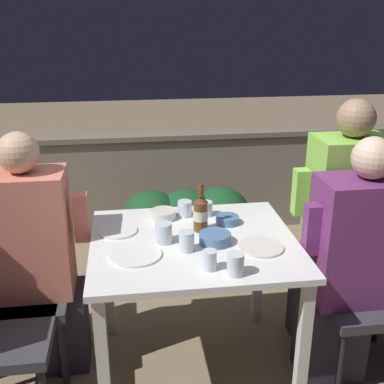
# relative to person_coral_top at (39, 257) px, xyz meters

# --- Properties ---
(ground_plane) EXTENTS (16.00, 16.00, 0.00)m
(ground_plane) POSITION_rel_person_coral_top_xyz_m (0.74, -0.14, -0.63)
(ground_plane) COLOR #847056
(parapet_wall) EXTENTS (9.00, 0.18, 0.84)m
(parapet_wall) POSITION_rel_person_coral_top_xyz_m (0.74, 1.58, -0.21)
(parapet_wall) COLOR gray
(parapet_wall) RESTS_ON ground_plane
(dining_table) EXTENTS (0.97, 0.84, 0.74)m
(dining_table) POSITION_rel_person_coral_top_xyz_m (0.74, -0.14, 0.01)
(dining_table) COLOR white
(dining_table) RESTS_ON ground_plane
(planter_hedge) EXTENTS (0.87, 0.47, 0.63)m
(planter_hedge) POSITION_rel_person_coral_top_xyz_m (0.83, 0.81, -0.28)
(planter_hedge) COLOR brown
(planter_hedge) RESTS_ON ground_plane
(person_coral_top) EXTENTS (0.48, 0.26, 1.26)m
(person_coral_top) POSITION_rel_person_coral_top_xyz_m (0.00, 0.00, 0.00)
(person_coral_top) COLOR #282833
(person_coral_top) RESTS_ON ground_plane
(person_purple_stripe) EXTENTS (0.51, 0.26, 1.25)m
(person_purple_stripe) POSITION_rel_person_coral_top_xyz_m (1.49, -0.26, -0.01)
(person_purple_stripe) COLOR #282833
(person_purple_stripe) RESTS_ON ground_plane
(chair_right_far) EXTENTS (0.47, 0.46, 0.96)m
(chair_right_far) POSITION_rel_person_coral_top_xyz_m (1.74, 0.02, -0.08)
(chair_right_far) COLOR #333338
(chair_right_far) RESTS_ON ground_plane
(person_green_blouse) EXTENTS (0.47, 0.26, 1.36)m
(person_green_blouse) POSITION_rel_person_coral_top_xyz_m (1.53, 0.02, 0.06)
(person_green_blouse) COLOR #282833
(person_green_blouse) RESTS_ON ground_plane
(beer_bottle) EXTENTS (0.07, 0.07, 0.24)m
(beer_bottle) POSITION_rel_person_coral_top_xyz_m (0.79, -0.04, 0.20)
(beer_bottle) COLOR brown
(beer_bottle) RESTS_ON dining_table
(plate_0) EXTENTS (0.19, 0.19, 0.01)m
(plate_0) POSITION_rel_person_coral_top_xyz_m (0.39, 0.00, 0.12)
(plate_0) COLOR white
(plate_0) RESTS_ON dining_table
(plate_1) EXTENTS (0.21, 0.21, 0.01)m
(plate_1) POSITION_rel_person_coral_top_xyz_m (1.04, -0.26, 0.12)
(plate_1) COLOR silver
(plate_1) RESTS_ON dining_table
(plate_2) EXTENTS (0.23, 0.23, 0.01)m
(plate_2) POSITION_rel_person_coral_top_xyz_m (0.47, -0.25, 0.12)
(plate_2) COLOR white
(plate_2) RESTS_ON dining_table
(bowl_0) EXTENTS (0.13, 0.13, 0.05)m
(bowl_0) POSITION_rel_person_coral_top_xyz_m (0.62, 0.13, 0.14)
(bowl_0) COLOR beige
(bowl_0) RESTS_ON dining_table
(bowl_1) EXTENTS (0.15, 0.15, 0.05)m
(bowl_1) POSITION_rel_person_coral_top_xyz_m (0.84, -0.18, 0.14)
(bowl_1) COLOR #4C709E
(bowl_1) RESTS_ON dining_table
(bowl_2) EXTENTS (0.12, 0.12, 0.04)m
(bowl_2) POSITION_rel_person_coral_top_xyz_m (0.94, 0.02, 0.13)
(bowl_2) COLOR #4C709E
(bowl_2) RESTS_ON dining_table
(glass_cup_0) EXTENTS (0.07, 0.07, 0.08)m
(glass_cup_0) POSITION_rel_person_coral_top_xyz_m (0.74, 0.15, 0.15)
(glass_cup_0) COLOR silver
(glass_cup_0) RESTS_ON dining_table
(glass_cup_1) EXTENTS (0.06, 0.06, 0.09)m
(glass_cup_1) POSITION_rel_person_coral_top_xyz_m (0.77, -0.42, 0.15)
(glass_cup_1) COLOR silver
(glass_cup_1) RESTS_ON dining_table
(glass_cup_2) EXTENTS (0.07, 0.07, 0.08)m
(glass_cup_2) POSITION_rel_person_coral_top_xyz_m (0.85, 0.14, 0.15)
(glass_cup_2) COLOR silver
(glass_cup_2) RESTS_ON dining_table
(glass_cup_3) EXTENTS (0.07, 0.07, 0.09)m
(glass_cup_3) POSITION_rel_person_coral_top_xyz_m (0.87, -0.47, 0.16)
(glass_cup_3) COLOR silver
(glass_cup_3) RESTS_ON dining_table
(glass_cup_4) EXTENTS (0.08, 0.08, 0.10)m
(glass_cup_4) POSITION_rel_person_coral_top_xyz_m (0.60, -0.14, 0.16)
(glass_cup_4) COLOR silver
(glass_cup_4) RESTS_ON dining_table
(glass_cup_5) EXTENTS (0.07, 0.07, 0.09)m
(glass_cup_5) POSITION_rel_person_coral_top_xyz_m (0.70, -0.24, 0.16)
(glass_cup_5) COLOR silver
(glass_cup_5) RESTS_ON dining_table
(potted_plant) EXTENTS (0.38, 0.38, 0.69)m
(potted_plant) POSITION_rel_person_coral_top_xyz_m (2.10, 0.61, -0.21)
(potted_plant) COLOR #9E5638
(potted_plant) RESTS_ON ground_plane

